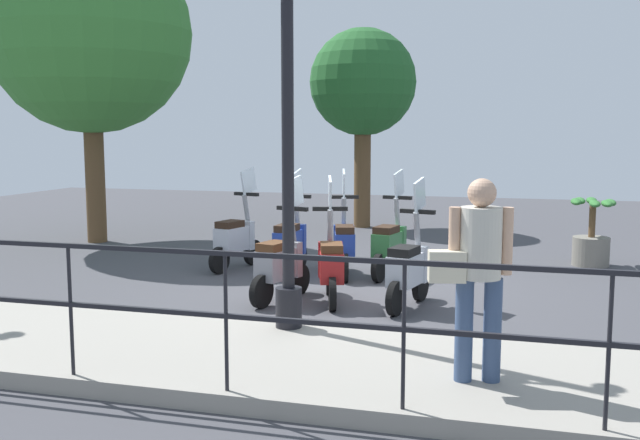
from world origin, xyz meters
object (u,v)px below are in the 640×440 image
at_px(potted_palm, 591,237).
at_px(scooter_near_2, 280,263).
at_px(tree_distant, 363,84).
at_px(scooter_far_2, 291,242).
at_px(scooter_near_0, 408,268).
at_px(scooter_far_0, 390,244).
at_px(tree_large, 89,32).
at_px(lamp_post_near, 288,154).
at_px(scooter_far_3, 236,238).
at_px(scooter_near_1, 331,264).
at_px(pedestrian_with_bag, 477,264).
at_px(scooter_far_1, 344,243).

distance_m(potted_palm, scooter_near_2, 5.28).
bearing_deg(tree_distant, scooter_far_2, -178.91).
bearing_deg(scooter_near_0, scooter_far_0, 29.59).
distance_m(tree_large, scooter_far_2, 5.98).
relative_size(lamp_post_near, tree_distant, 0.92).
bearing_deg(scooter_near_2, tree_distant, 19.27).
relative_size(scooter_far_2, scooter_far_3, 1.00).
relative_size(potted_palm, scooter_near_1, 0.69).
distance_m(scooter_near_0, scooter_near_2, 1.57).
distance_m(scooter_near_1, scooter_far_0, 1.77).
height_order(scooter_near_1, scooter_far_0, same).
xyz_separation_m(pedestrian_with_bag, tree_large, (6.25, 7.40, 2.81)).
xyz_separation_m(lamp_post_near, scooter_far_3, (3.35, 1.94, -1.40)).
bearing_deg(scooter_near_0, potted_palm, -21.56).
height_order(tree_distant, scooter_far_3, tree_distant).
bearing_deg(scooter_near_0, scooter_far_1, 48.68).
height_order(scooter_far_0, scooter_far_3, same).
xyz_separation_m(scooter_near_1, scooter_far_0, (1.72, -0.42, 0.00)).
bearing_deg(tree_distant, scooter_near_1, -170.87).
distance_m(tree_large, potted_palm, 9.46).
height_order(scooter_near_2, scooter_far_1, same).
relative_size(pedestrian_with_bag, scooter_far_2, 1.03).
height_order(potted_palm, scooter_near_0, scooter_near_0).
height_order(pedestrian_with_bag, scooter_near_2, pedestrian_with_bag).
height_order(potted_palm, scooter_far_2, scooter_far_2).
bearing_deg(scooter_far_3, tree_large, 78.65).
bearing_deg(scooter_near_0, tree_large, 74.22).
bearing_deg(scooter_near_2, scooter_far_3, 51.93).
bearing_deg(scooter_far_1, tree_large, 54.72).
bearing_deg(lamp_post_near, scooter_far_1, 3.97).
height_order(lamp_post_near, scooter_near_0, lamp_post_near).
distance_m(pedestrian_with_bag, tree_distant, 10.33).
xyz_separation_m(potted_palm, scooter_far_2, (-1.93, 4.31, 0.04)).
bearing_deg(tree_distant, scooter_far_1, -170.50).
distance_m(tree_distant, potted_palm, 6.20).
relative_size(scooter_near_2, scooter_far_3, 1.00).
height_order(tree_large, scooter_near_1, tree_large).
height_order(pedestrian_with_bag, scooter_far_2, pedestrian_with_bag).
height_order(tree_large, scooter_near_0, tree_large).
distance_m(pedestrian_with_bag, scooter_near_1, 3.40).
xyz_separation_m(scooter_near_0, scooter_far_0, (1.74, 0.53, 0.00)).
distance_m(scooter_near_1, scooter_far_2, 1.81).
relative_size(tree_large, scooter_far_0, 3.75).
distance_m(tree_large, scooter_near_0, 8.10).
height_order(lamp_post_near, scooter_near_2, lamp_post_near).
distance_m(tree_large, scooter_near_2, 6.95).
relative_size(scooter_far_0, scooter_far_3, 1.00).
xyz_separation_m(tree_distant, potted_palm, (-3.47, -4.41, -2.64)).
bearing_deg(scooter_far_1, potted_palm, -78.04).
bearing_deg(scooter_near_2, scooter_near_1, -66.15).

